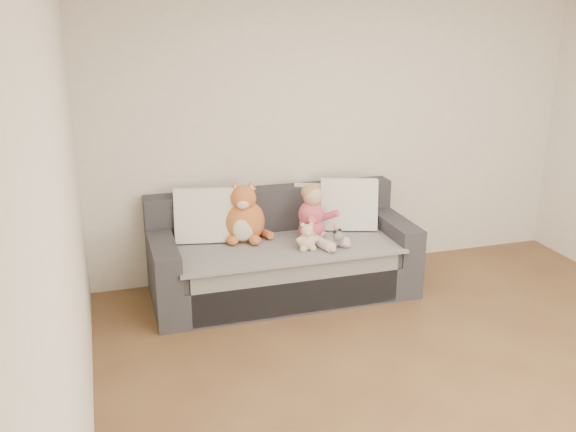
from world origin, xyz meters
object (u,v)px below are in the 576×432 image
Objects in this scene: toddler at (315,217)px; sippy_cup at (308,239)px; sofa at (282,258)px; teddy_bear at (307,239)px; plush_cat at (244,218)px.

toddler reaches higher than sippy_cup.
sofa is 4.44× the size of toddler.
teddy_bear is 0.12m from sippy_cup.
sofa is 20.96× the size of sippy_cup.
plush_cat reaches higher than toddler.
plush_cat is at bearing 150.14° from sippy_cup.
toddler is 0.20m from sippy_cup.
sofa reaches higher than teddy_bear.
teddy_bear is 2.25× the size of sippy_cup.
plush_cat is 5.14× the size of sippy_cup.
plush_cat is at bearing 140.09° from toddler.
sippy_cup is at bearing -156.20° from toddler.
toddler is 2.10× the size of teddy_bear.
sippy_cup is (-0.09, -0.09, -0.15)m from toddler.
plush_cat reaches higher than sofa.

